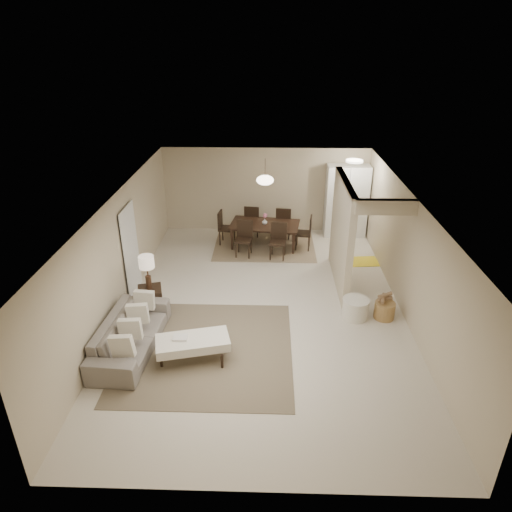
{
  "coord_description": "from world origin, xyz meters",
  "views": [
    {
      "loc": [
        0.11,
        -8.51,
        5.35
      ],
      "look_at": [
        -0.16,
        0.41,
        1.05
      ],
      "focal_mm": 32.0,
      "sensor_mm": 36.0,
      "label": 1
    }
  ],
  "objects_px": {
    "sofa": "(131,334)",
    "wicker_basket": "(384,310)",
    "round_pouf": "(355,309)",
    "pantry_cabinet": "(346,201)",
    "dining_table": "(265,235)",
    "side_table": "(151,299)",
    "ottoman_bench": "(193,343)"
  },
  "relations": [
    {
      "from": "side_table",
      "to": "wicker_basket",
      "type": "distance_m",
      "value": 4.96
    },
    {
      "from": "round_pouf",
      "to": "wicker_basket",
      "type": "relative_size",
      "value": 1.3
    },
    {
      "from": "sofa",
      "to": "wicker_basket",
      "type": "bearing_deg",
      "value": -72.53
    },
    {
      "from": "sofa",
      "to": "side_table",
      "type": "xyz_separation_m",
      "value": [
        0.05,
        1.35,
        -0.07
      ]
    },
    {
      "from": "sofa",
      "to": "side_table",
      "type": "bearing_deg",
      "value": 1.83
    },
    {
      "from": "pantry_cabinet",
      "to": "side_table",
      "type": "bearing_deg",
      "value": -137.61
    },
    {
      "from": "pantry_cabinet",
      "to": "ottoman_bench",
      "type": "bearing_deg",
      "value": -120.9
    },
    {
      "from": "round_pouf",
      "to": "pantry_cabinet",
      "type": "bearing_deg",
      "value": 84.86
    },
    {
      "from": "dining_table",
      "to": "sofa",
      "type": "bearing_deg",
      "value": -109.33
    },
    {
      "from": "side_table",
      "to": "round_pouf",
      "type": "distance_m",
      "value": 4.35
    },
    {
      "from": "sofa",
      "to": "dining_table",
      "type": "height_order",
      "value": "sofa"
    },
    {
      "from": "wicker_basket",
      "to": "side_table",
      "type": "bearing_deg",
      "value": 178.34
    },
    {
      "from": "side_table",
      "to": "sofa",
      "type": "bearing_deg",
      "value": -92.12
    },
    {
      "from": "side_table",
      "to": "dining_table",
      "type": "height_order",
      "value": "dining_table"
    },
    {
      "from": "side_table",
      "to": "dining_table",
      "type": "bearing_deg",
      "value": 55.08
    },
    {
      "from": "round_pouf",
      "to": "wicker_basket",
      "type": "distance_m",
      "value": 0.61
    },
    {
      "from": "pantry_cabinet",
      "to": "dining_table",
      "type": "relative_size",
      "value": 1.11
    },
    {
      "from": "ottoman_bench",
      "to": "wicker_basket",
      "type": "bearing_deg",
      "value": 7.74
    },
    {
      "from": "pantry_cabinet",
      "to": "wicker_basket",
      "type": "height_order",
      "value": "pantry_cabinet"
    },
    {
      "from": "side_table",
      "to": "wicker_basket",
      "type": "bearing_deg",
      "value": -1.66
    },
    {
      "from": "round_pouf",
      "to": "wicker_basket",
      "type": "xyz_separation_m",
      "value": [
        0.61,
        0.0,
        -0.03
      ]
    },
    {
      "from": "sofa",
      "to": "round_pouf",
      "type": "relative_size",
      "value": 4.12
    },
    {
      "from": "side_table",
      "to": "dining_table",
      "type": "distance_m",
      "value": 4.19
    },
    {
      "from": "side_table",
      "to": "wicker_basket",
      "type": "xyz_separation_m",
      "value": [
        4.96,
        -0.14,
        -0.09
      ]
    },
    {
      "from": "pantry_cabinet",
      "to": "round_pouf",
      "type": "distance_m",
      "value": 4.58
    },
    {
      "from": "dining_table",
      "to": "side_table",
      "type": "bearing_deg",
      "value": -117.15
    },
    {
      "from": "sofa",
      "to": "ottoman_bench",
      "type": "relative_size",
      "value": 1.62
    },
    {
      "from": "ottoman_bench",
      "to": "dining_table",
      "type": "bearing_deg",
      "value": 62.5
    },
    {
      "from": "ottoman_bench",
      "to": "wicker_basket",
      "type": "height_order",
      "value": "ottoman_bench"
    },
    {
      "from": "pantry_cabinet",
      "to": "side_table",
      "type": "xyz_separation_m",
      "value": [
        -4.75,
        -4.34,
        -0.78
      ]
    },
    {
      "from": "sofa",
      "to": "dining_table",
      "type": "distance_m",
      "value": 5.37
    },
    {
      "from": "side_table",
      "to": "round_pouf",
      "type": "relative_size",
      "value": 0.97
    }
  ]
}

